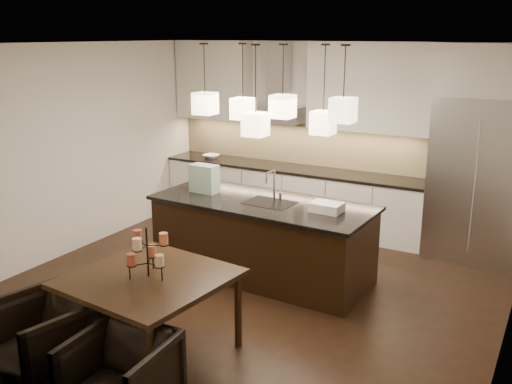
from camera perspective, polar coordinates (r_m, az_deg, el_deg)
The scene contains 36 objects.
floor at distance 6.78m, azimuth -0.83°, elevation -9.89°, with size 5.50×5.50×0.02m, color black.
ceiling at distance 6.12m, azimuth -0.94°, elevation 14.69°, with size 5.50×5.50×0.02m, color white.
wall_back at distance 8.75m, azimuth 8.21°, elevation 5.51°, with size 5.50×0.02×2.80m, color silver.
wall_front at distance 4.25m, azimuth -19.89°, elevation -6.11°, with size 5.50×0.02×2.80m, color silver.
wall_left at distance 8.02m, azimuth -18.29°, elevation 3.96°, with size 0.02×5.50×2.80m, color silver.
refrigerator at distance 7.95m, azimuth 21.35°, elevation 1.19°, with size 1.20×0.72×2.15m, color #B7B7BA.
fridge_panel at distance 7.75m, azimuth 22.37°, elevation 11.26°, with size 1.26×0.72×0.65m, color silver.
lower_cabinets at distance 8.91m, azimuth 3.46°, elevation -0.52°, with size 4.21×0.62×0.88m, color silver.
countertop at distance 8.80m, azimuth 3.51°, elevation 2.37°, with size 4.21×0.66×0.04m, color black.
backsplash at distance 8.99m, azimuth 4.38°, elevation 4.82°, with size 4.21×0.02×0.63m, color #D7C28A.
upper_cab_left at distance 9.44m, azimuth -4.24°, elevation 11.09°, with size 1.25×0.35×1.25m, color silver.
upper_cab_right at distance 8.29m, azimuth 11.55°, elevation 10.21°, with size 1.86×0.35×1.25m, color silver.
hood_canopy at distance 8.82m, azimuth 1.97°, elevation 7.84°, with size 0.90×0.52×0.24m, color #B7B7BA.
hood_chimney at distance 8.86m, azimuth 2.34°, elevation 11.77°, with size 0.30×0.28×0.96m, color #B7B7BA.
fruit_bowl at distance 9.44m, azimuth -4.50°, elevation 3.57°, with size 0.26×0.26×0.06m, color silver.
island_body at distance 7.01m, azimuth 0.63°, elevation -4.84°, with size 2.61×1.04×0.92m, color black.
island_top at distance 6.86m, azimuth 0.64°, elevation -1.08°, with size 2.69×1.13×0.04m, color black.
faucet at distance 6.84m, azimuth 1.85°, elevation 0.76°, with size 0.10×0.25×0.40m, color silver, non-canonical shape.
tote_bag at distance 7.23m, azimuth -5.19°, elevation 1.35°, with size 0.35×0.19×0.35m, color #205D32.
food_container at distance 6.48m, azimuth 7.07°, elevation -1.52°, with size 0.35×0.25×0.10m, color silver.
dining_table at distance 5.47m, azimuth -10.47°, elevation -12.04°, with size 1.31×1.31×0.79m, color black, non-canonical shape.
candelabra at distance 5.21m, azimuth -10.81°, elevation -5.93°, with size 0.38×0.38×0.46m, color black, non-canonical shape.
candle_a at distance 5.13m, azimuth -9.62°, elevation -6.75°, with size 0.08×0.08×0.11m, color #E0BD8B.
candle_b at distance 5.36m, azimuth -10.38°, elevation -5.80°, with size 0.08×0.08×0.11m, color #CF643A.
candle_c at distance 5.20m, azimuth -12.35°, elevation -6.60°, with size 0.08×0.08×0.11m, color #A34331.
candle_d at distance 5.15m, azimuth -9.22°, elevation -4.63°, with size 0.08×0.08×0.11m, color #CF643A.
candle_e at distance 5.27m, azimuth -11.76°, elevation -4.27°, with size 0.08×0.08×0.11m, color #A34331.
candle_f at distance 5.06m, azimuth -11.81°, elevation -5.12°, with size 0.08×0.08×0.11m, color #E0BD8B.
armchair_left at distance 5.39m, azimuth -20.42°, elevation -13.55°, with size 0.78×0.81×0.73m, color black.
armchair_right at distance 4.74m, azimuth -13.38°, elevation -17.61°, with size 0.73×0.75×0.68m, color black.
pendant_a at distance 6.96m, azimuth -5.11°, elevation 8.81°, with size 0.24×0.24×0.26m, color #FFE4B5.
pendant_b at distance 7.03m, azimuth -1.33°, elevation 8.34°, with size 0.24×0.24×0.26m, color #FFE4B5.
pendant_c at distance 6.49m, azimuth 2.68°, elevation 8.55°, with size 0.24×0.24×0.26m, color #FFE4B5.
pendant_d at distance 6.46m, azimuth 6.73°, elevation 6.89°, with size 0.24×0.24×0.26m, color #FFE4B5.
pendant_e at distance 6.11m, azimuth 8.69°, elevation 8.10°, with size 0.24×0.24×0.26m, color #FFE4B5.
pendant_f at distance 6.35m, azimuth -0.05°, elevation 6.78°, with size 0.24×0.24×0.26m, color #FFE4B5.
Camera 1 is at (3.06, -5.30, 2.90)m, focal length 40.00 mm.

